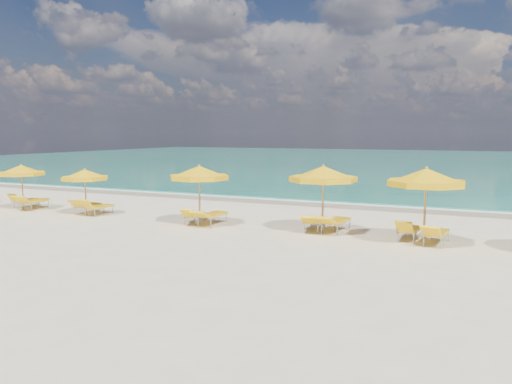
% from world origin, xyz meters
% --- Properties ---
extents(ground_plane, '(120.00, 120.00, 0.00)m').
position_xyz_m(ground_plane, '(0.00, 0.00, 0.00)').
color(ground_plane, beige).
extents(ocean, '(120.00, 80.00, 0.30)m').
position_xyz_m(ocean, '(0.00, 48.00, 0.00)').
color(ocean, '#14745B').
rests_on(ocean, ground).
extents(wet_sand_band, '(120.00, 2.60, 0.01)m').
position_xyz_m(wet_sand_band, '(0.00, 7.40, 0.00)').
color(wet_sand_band, tan).
rests_on(wet_sand_band, ground).
extents(foam_line, '(120.00, 1.20, 0.03)m').
position_xyz_m(foam_line, '(0.00, 8.20, 0.00)').
color(foam_line, white).
rests_on(foam_line, ground).
extents(whitecap_near, '(14.00, 0.36, 0.05)m').
position_xyz_m(whitecap_near, '(-6.00, 17.00, 0.00)').
color(whitecap_near, white).
rests_on(whitecap_near, ground).
extents(whitecap_far, '(18.00, 0.30, 0.05)m').
position_xyz_m(whitecap_far, '(8.00, 24.00, 0.00)').
color(whitecap_far, white).
rests_on(whitecap_far, ground).
extents(umbrella_1, '(2.55, 2.55, 2.17)m').
position_xyz_m(umbrella_1, '(-11.41, -0.21, 1.85)').
color(umbrella_1, tan).
rests_on(umbrella_1, ground).
extents(umbrella_2, '(2.52, 2.52, 2.08)m').
position_xyz_m(umbrella_2, '(-7.47, -0.28, 1.78)').
color(umbrella_2, tan).
rests_on(umbrella_2, ground).
extents(umbrella_3, '(2.88, 2.88, 2.41)m').
position_xyz_m(umbrella_3, '(-1.65, -0.27, 2.05)').
color(umbrella_3, tan).
rests_on(umbrella_3, ground).
extents(umbrella_4, '(3.21, 3.21, 2.51)m').
position_xyz_m(umbrella_4, '(3.24, 0.19, 2.14)').
color(umbrella_4, tan).
rests_on(umbrella_4, ground).
extents(umbrella_5, '(3.35, 3.35, 2.56)m').
position_xyz_m(umbrella_5, '(6.82, -0.34, 2.19)').
color(umbrella_5, tan).
rests_on(umbrella_5, ground).
extents(lounger_1_left, '(0.62, 1.59, 0.77)m').
position_xyz_m(lounger_1_left, '(-11.91, 0.39, 0.20)').
color(lounger_1_left, '#A5A8AD').
rests_on(lounger_1_left, ground).
extents(lounger_1_right, '(0.98, 2.03, 0.81)m').
position_xyz_m(lounger_1_right, '(-10.93, 0.01, 0.23)').
color(lounger_1_right, '#A5A8AD').
rests_on(lounger_1_right, ground).
extents(lounger_2_left, '(0.64, 1.72, 0.72)m').
position_xyz_m(lounger_2_left, '(-7.89, 0.24, 0.21)').
color(lounger_2_left, '#A5A8AD').
rests_on(lounger_2_left, ground).
extents(lounger_2_right, '(0.63, 1.70, 0.83)m').
position_xyz_m(lounger_2_right, '(-7.00, -0.01, 0.22)').
color(lounger_2_right, '#A5A8AD').
rests_on(lounger_2_right, ground).
extents(lounger_3_left, '(0.80, 1.66, 0.73)m').
position_xyz_m(lounger_3_left, '(-2.02, -0.04, 0.20)').
color(lounger_3_left, '#A5A8AD').
rests_on(lounger_3_left, ground).
extents(lounger_3_right, '(0.69, 1.99, 0.73)m').
position_xyz_m(lounger_3_right, '(-1.24, -0.02, 0.23)').
color(lounger_3_right, '#A5A8AD').
rests_on(lounger_3_right, ground).
extents(lounger_4_left, '(0.72, 1.86, 0.72)m').
position_xyz_m(lounger_4_left, '(2.81, 0.55, 0.22)').
color(lounger_4_left, '#A5A8AD').
rests_on(lounger_4_left, ground).
extents(lounger_4_right, '(0.87, 2.09, 0.76)m').
position_xyz_m(lounger_4_right, '(3.64, 0.54, 0.24)').
color(lounger_4_right, '#A5A8AD').
rests_on(lounger_4_right, ground).
extents(lounger_5_left, '(0.75, 1.74, 0.81)m').
position_xyz_m(lounger_5_left, '(6.31, 0.24, 0.21)').
color(lounger_5_left, '#A5A8AD').
rests_on(lounger_5_left, ground).
extents(lounger_5_right, '(0.83, 1.88, 0.79)m').
position_xyz_m(lounger_5_right, '(7.19, -0.09, 0.22)').
color(lounger_5_right, '#A5A8AD').
rests_on(lounger_5_right, ground).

